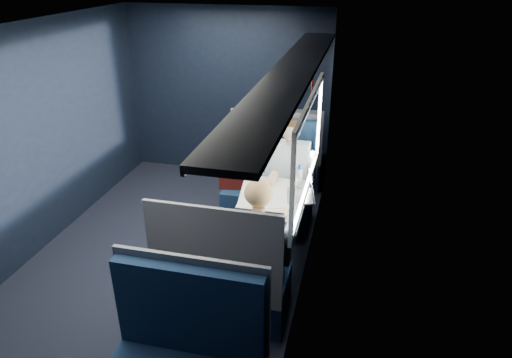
% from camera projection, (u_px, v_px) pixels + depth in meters
% --- Properties ---
extents(ground, '(2.80, 4.20, 0.01)m').
position_uv_depth(ground, '(175.00, 250.00, 4.90)').
color(ground, black).
extents(room_shell, '(3.00, 4.40, 2.40)m').
position_uv_depth(room_shell, '(165.00, 119.00, 4.25)').
color(room_shell, black).
rests_on(room_shell, ground).
extents(table, '(0.62, 1.00, 0.74)m').
position_uv_depth(table, '(269.00, 207.00, 4.39)').
color(table, '#54565E').
rests_on(table, ground).
extents(seat_bay_near, '(1.09, 0.62, 1.26)m').
position_uv_depth(seat_bay_near, '(267.00, 187.00, 5.30)').
color(seat_bay_near, '#0C1C36').
rests_on(seat_bay_near, ground).
extents(seat_bay_far, '(1.04, 0.62, 1.26)m').
position_uv_depth(seat_bay_far, '(226.00, 281.00, 3.77)').
color(seat_bay_far, '#0C1C36').
rests_on(seat_bay_far, ground).
extents(seat_row_front, '(1.04, 0.51, 1.16)m').
position_uv_depth(seat_row_front, '(283.00, 158.00, 6.11)').
color(seat_row_front, '#0C1C36').
rests_on(seat_row_front, ground).
extents(man, '(0.53, 0.56, 1.32)m').
position_uv_depth(man, '(289.00, 173.00, 4.96)').
color(man, black).
rests_on(man, ground).
extents(woman, '(0.53, 0.56, 1.32)m').
position_uv_depth(woman, '(260.00, 242.00, 3.73)').
color(woman, black).
rests_on(woman, ground).
extents(papers, '(0.66, 0.87, 0.01)m').
position_uv_depth(papers, '(268.00, 200.00, 4.35)').
color(papers, white).
rests_on(papers, table).
extents(laptop, '(0.30, 0.36, 0.24)m').
position_uv_depth(laptop, '(306.00, 191.00, 4.38)').
color(laptop, silver).
rests_on(laptop, table).
extents(bottle_small, '(0.06, 0.06, 0.21)m').
position_uv_depth(bottle_small, '(299.00, 176.00, 4.62)').
color(bottle_small, silver).
rests_on(bottle_small, table).
extents(cup, '(0.06, 0.06, 0.08)m').
position_uv_depth(cup, '(296.00, 184.00, 4.58)').
color(cup, white).
rests_on(cup, table).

